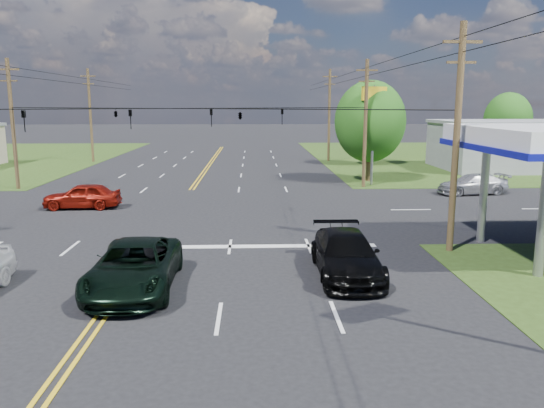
{
  "coord_description": "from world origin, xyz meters",
  "views": [
    {
      "loc": [
        4.53,
        -18.8,
        6.23
      ],
      "look_at": [
        5.44,
        6.0,
        1.55
      ],
      "focal_mm": 35.0,
      "sensor_mm": 36.0,
      "label": 1
    }
  ],
  "objects_px": {
    "retail_ne": "(514,146)",
    "tree_far_r": "(508,119)",
    "pole_nw": "(13,123)",
    "tree_right_a": "(370,122)",
    "pole_se": "(457,137)",
    "tree_right_b": "(368,124)",
    "pickup_dkgreen": "(134,267)",
    "suv_black": "(346,255)",
    "pole_right_far": "(329,114)",
    "pole_left_far": "(90,114)",
    "pole_ne": "(365,122)"
  },
  "relations": [
    {
      "from": "pole_se",
      "to": "pole_left_far",
      "type": "distance_m",
      "value": 45.22
    },
    {
      "from": "tree_far_r",
      "to": "pole_nw",
      "type": "bearing_deg",
      "value": -155.92
    },
    {
      "from": "tree_right_a",
      "to": "tree_far_r",
      "type": "xyz_separation_m",
      "value": [
        20.0,
        18.0,
        -0.33
      ]
    },
    {
      "from": "retail_ne",
      "to": "pole_ne",
      "type": "xyz_separation_m",
      "value": [
        -17.0,
        -11.0,
        2.72
      ]
    },
    {
      "from": "pole_ne",
      "to": "tree_far_r",
      "type": "relative_size",
      "value": 1.25
    },
    {
      "from": "pickup_dkgreen",
      "to": "suv_black",
      "type": "height_order",
      "value": "pickup_dkgreen"
    },
    {
      "from": "tree_right_a",
      "to": "tree_far_r",
      "type": "relative_size",
      "value": 1.07
    },
    {
      "from": "tree_right_a",
      "to": "pickup_dkgreen",
      "type": "distance_m",
      "value": 29.04
    },
    {
      "from": "tree_right_a",
      "to": "suv_black",
      "type": "bearing_deg",
      "value": -104.09
    },
    {
      "from": "tree_right_a",
      "to": "tree_right_b",
      "type": "xyz_separation_m",
      "value": [
        2.5,
        12.0,
        -0.65
      ]
    },
    {
      "from": "pole_right_far",
      "to": "tree_right_a",
      "type": "xyz_separation_m",
      "value": [
        1.0,
        -16.0,
        -0.3
      ]
    },
    {
      "from": "pole_left_far",
      "to": "pickup_dkgreen",
      "type": "distance_m",
      "value": 43.76
    },
    {
      "from": "pole_ne",
      "to": "pole_se",
      "type": "bearing_deg",
      "value": -90.0
    },
    {
      "from": "tree_right_b",
      "to": "tree_far_r",
      "type": "relative_size",
      "value": 0.93
    },
    {
      "from": "pole_nw",
      "to": "pole_ne",
      "type": "bearing_deg",
      "value": 0.0
    },
    {
      "from": "pole_right_far",
      "to": "pole_se",
      "type": "bearing_deg",
      "value": -90.0
    },
    {
      "from": "retail_ne",
      "to": "tree_right_a",
      "type": "bearing_deg",
      "value": -153.43
    },
    {
      "from": "retail_ne",
      "to": "tree_far_r",
      "type": "xyz_separation_m",
      "value": [
        4.0,
        10.0,
        2.34
      ]
    },
    {
      "from": "pole_left_far",
      "to": "tree_right_a",
      "type": "bearing_deg",
      "value": -30.65
    },
    {
      "from": "pole_nw",
      "to": "pole_ne",
      "type": "height_order",
      "value": "same"
    },
    {
      "from": "retail_ne",
      "to": "pole_right_far",
      "type": "height_order",
      "value": "pole_right_far"
    },
    {
      "from": "tree_right_a",
      "to": "pole_ne",
      "type": "bearing_deg",
      "value": -108.43
    },
    {
      "from": "pickup_dkgreen",
      "to": "tree_right_a",
      "type": "bearing_deg",
      "value": 60.95
    },
    {
      "from": "retail_ne",
      "to": "pole_se",
      "type": "distance_m",
      "value": 33.72
    },
    {
      "from": "retail_ne",
      "to": "pole_se",
      "type": "height_order",
      "value": "pole_se"
    },
    {
      "from": "retail_ne",
      "to": "tree_right_b",
      "type": "relative_size",
      "value": 1.98
    },
    {
      "from": "retail_ne",
      "to": "pickup_dkgreen",
      "type": "xyz_separation_m",
      "value": [
        -29.5,
        -33.39,
        -1.39
      ]
    },
    {
      "from": "pole_nw",
      "to": "pole_right_far",
      "type": "distance_m",
      "value": 32.2
    },
    {
      "from": "pole_right_far",
      "to": "suv_black",
      "type": "distance_m",
      "value": 40.67
    },
    {
      "from": "retail_ne",
      "to": "pole_left_far",
      "type": "distance_m",
      "value": 43.84
    },
    {
      "from": "retail_ne",
      "to": "pole_nw",
      "type": "bearing_deg",
      "value": -165.65
    },
    {
      "from": "pole_right_far",
      "to": "retail_ne",
      "type": "bearing_deg",
      "value": -25.2
    },
    {
      "from": "tree_far_r",
      "to": "pole_ne",
      "type": "bearing_deg",
      "value": -135.0
    },
    {
      "from": "retail_ne",
      "to": "pole_left_far",
      "type": "relative_size",
      "value": 1.4
    },
    {
      "from": "pickup_dkgreen",
      "to": "tree_right_b",
      "type": "bearing_deg",
      "value": 65.78
    },
    {
      "from": "retail_ne",
      "to": "suv_black",
      "type": "bearing_deg",
      "value": -124.47
    },
    {
      "from": "retail_ne",
      "to": "tree_right_b",
      "type": "height_order",
      "value": "tree_right_b"
    },
    {
      "from": "pole_right_far",
      "to": "tree_right_b",
      "type": "distance_m",
      "value": 5.4
    },
    {
      "from": "pole_left_far",
      "to": "suv_black",
      "type": "distance_m",
      "value": 45.47
    },
    {
      "from": "pole_se",
      "to": "tree_right_a",
      "type": "xyz_separation_m",
      "value": [
        1.0,
        21.0,
        -0.05
      ]
    },
    {
      "from": "retail_ne",
      "to": "pole_nw",
      "type": "distance_m",
      "value": 44.47
    },
    {
      "from": "tree_right_b",
      "to": "pickup_dkgreen",
      "type": "xyz_separation_m",
      "value": [
        -16.0,
        -37.39,
        -3.4
      ]
    },
    {
      "from": "tree_far_r",
      "to": "pole_right_far",
      "type": "bearing_deg",
      "value": -174.56
    },
    {
      "from": "pole_right_far",
      "to": "tree_far_r",
      "type": "distance_m",
      "value": 21.1
    },
    {
      "from": "retail_ne",
      "to": "tree_far_r",
      "type": "bearing_deg",
      "value": 68.2
    },
    {
      "from": "pole_right_far",
      "to": "tree_far_r",
      "type": "height_order",
      "value": "pole_right_far"
    },
    {
      "from": "pole_left_far",
      "to": "pickup_dkgreen",
      "type": "relative_size",
      "value": 1.71
    },
    {
      "from": "pole_nw",
      "to": "tree_far_r",
      "type": "relative_size",
      "value": 1.25
    },
    {
      "from": "tree_far_r",
      "to": "suv_black",
      "type": "bearing_deg",
      "value": -121.74
    },
    {
      "from": "retail_ne",
      "to": "pole_right_far",
      "type": "bearing_deg",
      "value": 154.8
    }
  ]
}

